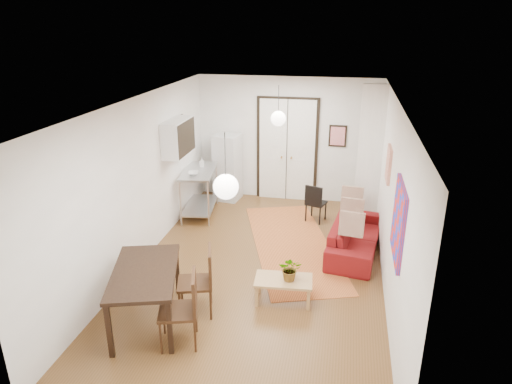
% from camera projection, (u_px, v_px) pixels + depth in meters
% --- Properties ---
extents(floor, '(7.00, 7.00, 0.00)m').
position_uv_depth(floor, '(258.00, 269.00, 7.96)').
color(floor, brown).
rests_on(floor, ground).
extents(ceiling, '(4.20, 7.00, 0.02)m').
position_uv_depth(ceiling, '(259.00, 102.00, 6.93)').
color(ceiling, silver).
rests_on(ceiling, wall_back).
extents(wall_back, '(4.20, 0.02, 2.90)m').
position_uv_depth(wall_back, '(287.00, 140.00, 10.65)').
color(wall_back, white).
rests_on(wall_back, floor).
extents(wall_front, '(4.20, 0.02, 2.90)m').
position_uv_depth(wall_front, '(186.00, 322.00, 4.23)').
color(wall_front, white).
rests_on(wall_front, floor).
extents(wall_left, '(0.02, 7.00, 2.90)m').
position_uv_depth(wall_left, '(139.00, 183.00, 7.83)').
color(wall_left, white).
rests_on(wall_left, floor).
extents(wall_right, '(0.02, 7.00, 2.90)m').
position_uv_depth(wall_right, '(392.00, 201.00, 7.05)').
color(wall_right, white).
rests_on(wall_right, floor).
extents(double_doors, '(1.44, 0.06, 2.50)m').
position_uv_depth(double_doors, '(287.00, 151.00, 10.70)').
color(double_doors, white).
rests_on(double_doors, wall_back).
extents(stub_partition, '(0.50, 0.10, 2.90)m').
position_uv_depth(stub_partition, '(370.00, 155.00, 9.44)').
color(stub_partition, white).
rests_on(stub_partition, floor).
extents(wall_cabinet, '(0.35, 1.00, 0.70)m').
position_uv_depth(wall_cabinet, '(178.00, 137.00, 9.01)').
color(wall_cabinet, white).
rests_on(wall_cabinet, wall_left).
extents(painting_popart, '(0.05, 1.00, 1.00)m').
position_uv_depth(painting_popart, '(399.00, 222.00, 5.84)').
color(painting_popart, red).
rests_on(painting_popart, wall_right).
extents(painting_abstract, '(0.05, 0.50, 0.60)m').
position_uv_depth(painting_abstract, '(389.00, 164.00, 7.67)').
color(painting_abstract, beige).
rests_on(painting_abstract, wall_right).
extents(poster_back, '(0.40, 0.03, 0.50)m').
position_uv_depth(poster_back, '(338.00, 136.00, 10.36)').
color(poster_back, red).
rests_on(poster_back, wall_back).
extents(print_left, '(0.03, 0.44, 0.54)m').
position_uv_depth(print_left, '(180.00, 129.00, 9.48)').
color(print_left, brown).
rests_on(print_left, wall_left).
extents(pendant_back, '(0.30, 0.30, 0.80)m').
position_uv_depth(pendant_back, '(278.00, 119.00, 8.99)').
color(pendant_back, white).
rests_on(pendant_back, ceiling).
extents(pendant_front, '(0.30, 0.30, 0.80)m').
position_uv_depth(pendant_front, '(226.00, 187.00, 5.32)').
color(pendant_front, white).
rests_on(pendant_front, ceiling).
extents(kilim_rug, '(2.51, 4.00, 0.01)m').
position_uv_depth(kilim_rug, '(292.00, 244.00, 8.82)').
color(kilim_rug, '#C16730').
rests_on(kilim_rug, floor).
extents(sofa, '(2.14, 1.08, 0.60)m').
position_uv_depth(sofa, '(355.00, 236.00, 8.48)').
color(sofa, maroon).
rests_on(sofa, floor).
extents(coffee_table, '(0.90, 0.55, 0.39)m').
position_uv_depth(coffee_table, '(283.00, 282.00, 6.94)').
color(coffee_table, tan).
rests_on(coffee_table, floor).
extents(potted_plant, '(0.32, 0.36, 0.38)m').
position_uv_depth(potted_plant, '(290.00, 269.00, 6.84)').
color(potted_plant, '#386D31').
rests_on(potted_plant, coffee_table).
extents(kitchen_counter, '(0.85, 1.42, 1.02)m').
position_uv_depth(kitchen_counter, '(199.00, 185.00, 9.99)').
color(kitchen_counter, '#B7B9BC').
rests_on(kitchen_counter, floor).
extents(bowl, '(0.30, 0.30, 0.06)m').
position_uv_depth(bowl, '(194.00, 173.00, 9.58)').
color(bowl, silver).
rests_on(bowl, kitchen_counter).
extents(soap_bottle, '(0.12, 0.12, 0.21)m').
position_uv_depth(soap_bottle, '(202.00, 162.00, 10.06)').
color(soap_bottle, teal).
rests_on(soap_bottle, kitchen_counter).
extents(fridge, '(0.63, 0.63, 1.58)m').
position_uv_depth(fridge, '(228.00, 168.00, 10.82)').
color(fridge, silver).
rests_on(fridge, floor).
extents(dining_table, '(1.26, 1.70, 0.84)m').
position_uv_depth(dining_table, '(145.00, 276.00, 6.32)').
color(dining_table, black).
rests_on(dining_table, floor).
extents(dining_chair_near, '(0.61, 0.76, 1.04)m').
position_uv_depth(dining_chair_near, '(197.00, 273.00, 6.68)').
color(dining_chair_near, '#371F11').
rests_on(dining_chair_near, floor).
extents(dining_chair_far, '(0.61, 0.76, 1.04)m').
position_uv_depth(dining_chair_far, '(180.00, 300.00, 6.04)').
color(dining_chair_far, '#371F11').
rests_on(dining_chair_far, floor).
extents(black_side_chair, '(0.48, 0.49, 0.84)m').
position_uv_depth(black_side_chair, '(317.00, 198.00, 9.79)').
color(black_side_chair, black).
rests_on(black_side_chair, floor).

